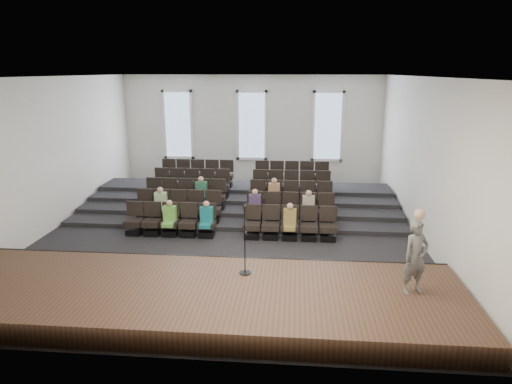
% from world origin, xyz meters
% --- Properties ---
extents(ground, '(14.00, 14.00, 0.00)m').
position_xyz_m(ground, '(0.00, 0.00, 0.00)').
color(ground, black).
rests_on(ground, ground).
extents(ceiling, '(12.00, 14.00, 0.02)m').
position_xyz_m(ceiling, '(0.00, 0.00, 5.01)').
color(ceiling, white).
rests_on(ceiling, ground).
extents(wall_back, '(12.00, 0.04, 5.00)m').
position_xyz_m(wall_back, '(0.00, 7.02, 2.50)').
color(wall_back, silver).
rests_on(wall_back, ground).
extents(wall_front, '(12.00, 0.04, 5.00)m').
position_xyz_m(wall_front, '(0.00, -7.02, 2.50)').
color(wall_front, silver).
rests_on(wall_front, ground).
extents(wall_left, '(0.04, 14.00, 5.00)m').
position_xyz_m(wall_left, '(-6.02, 0.00, 2.50)').
color(wall_left, silver).
rests_on(wall_left, ground).
extents(wall_right, '(0.04, 14.00, 5.00)m').
position_xyz_m(wall_right, '(6.02, 0.00, 2.50)').
color(wall_right, silver).
rests_on(wall_right, ground).
extents(stage, '(11.80, 3.60, 0.50)m').
position_xyz_m(stage, '(0.00, -5.10, 0.25)').
color(stage, '#4A2E20').
rests_on(stage, ground).
extents(stage_lip, '(11.80, 0.06, 0.52)m').
position_xyz_m(stage_lip, '(0.00, -3.33, 0.25)').
color(stage_lip, black).
rests_on(stage_lip, ground).
extents(risers, '(11.80, 4.80, 0.60)m').
position_xyz_m(risers, '(0.00, 3.17, 0.20)').
color(risers, black).
rests_on(risers, ground).
extents(seating_rows, '(6.80, 4.70, 1.67)m').
position_xyz_m(seating_rows, '(-0.00, 1.54, 0.68)').
color(seating_rows, black).
rests_on(seating_rows, ground).
extents(windows, '(8.44, 0.10, 3.24)m').
position_xyz_m(windows, '(0.00, 6.95, 2.70)').
color(windows, white).
rests_on(windows, wall_back).
extents(audience, '(5.45, 2.64, 1.10)m').
position_xyz_m(audience, '(0.00, 0.32, 0.81)').
color(audience, '#63AB44').
rests_on(audience, seating_rows).
extents(speaker, '(0.71, 0.61, 1.64)m').
position_xyz_m(speaker, '(4.66, -4.91, 1.32)').
color(speaker, '#595855').
rests_on(speaker, stage).
extents(mic_stand, '(0.28, 0.28, 1.68)m').
position_xyz_m(mic_stand, '(0.92, -4.28, 1.00)').
color(mic_stand, black).
rests_on(mic_stand, stage).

